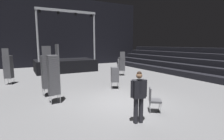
% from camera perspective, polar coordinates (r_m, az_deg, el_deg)
% --- Properties ---
extents(ground_plane, '(22.00, 30.00, 0.10)m').
position_cam_1_polar(ground_plane, '(7.94, 3.29, -10.73)').
color(ground_plane, slate).
extents(arena_end_wall, '(22.00, 0.30, 8.00)m').
position_cam_1_polar(arena_end_wall, '(21.79, -18.27, 11.80)').
color(arena_end_wall, black).
rests_on(arena_end_wall, ground_plane).
extents(bleacher_bank_right, '(3.75, 24.00, 2.25)m').
position_cam_1_polar(bleacher_bank_right, '(15.09, 32.03, 1.70)').
color(bleacher_bank_right, black).
rests_on(bleacher_bank_right, ground_plane).
extents(stage_riser, '(5.42, 3.34, 5.45)m').
position_cam_1_polar(stage_riser, '(17.31, -15.01, 1.77)').
color(stage_riser, black).
rests_on(stage_riser, ground_plane).
extents(man_with_tie, '(0.57, 0.31, 1.71)m').
position_cam_1_polar(man_with_tie, '(5.71, 8.75, -7.83)').
color(man_with_tie, black).
rests_on(man_with_tie, ground_plane).
extents(chair_stack_front_right, '(0.54, 0.54, 1.96)m').
position_cam_1_polar(chair_stack_front_right, '(14.36, 3.21, 2.13)').
color(chair_stack_front_right, '#B2B5BA').
rests_on(chair_stack_front_right, ground_plane).
extents(chair_stack_mid_left, '(0.58, 0.58, 1.71)m').
position_cam_1_polar(chair_stack_mid_left, '(10.05, 1.02, -1.29)').
color(chair_stack_mid_left, '#B2B5BA').
rests_on(chair_stack_mid_left, ground_plane).
extents(chair_stack_mid_right, '(0.59, 0.59, 2.31)m').
position_cam_1_polar(chair_stack_mid_right, '(12.91, -30.79, 0.99)').
color(chair_stack_mid_right, '#B2B5BA').
rests_on(chair_stack_mid_right, ground_plane).
extents(chair_stack_mid_centre, '(0.47, 0.47, 2.56)m').
position_cam_1_polar(chair_stack_mid_centre, '(7.89, -18.54, -1.32)').
color(chair_stack_mid_centre, '#B2B5BA').
rests_on(chair_stack_mid_centre, ground_plane).
extents(chair_stack_rear_left, '(0.48, 0.48, 2.48)m').
position_cam_1_polar(chair_stack_rear_left, '(9.09, -20.58, -0.46)').
color(chair_stack_rear_left, '#B2B5BA').
rests_on(chair_stack_rear_left, ground_plane).
extents(loose_chair_near_man, '(0.61, 0.61, 0.95)m').
position_cam_1_polar(loose_chair_near_man, '(6.84, 13.31, -8.98)').
color(loose_chair_near_man, '#B2B5BA').
rests_on(loose_chair_near_man, ground_plane).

